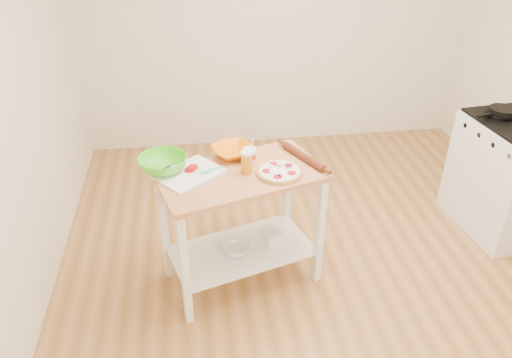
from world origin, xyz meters
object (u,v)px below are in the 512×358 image
object	(u,v)px
cutting_board	(188,173)
rolling_pin	(303,156)
prep_island	(241,205)
spatula	(211,170)
pizza	(279,172)
beer_pint	(247,162)
shelf_glass_bowl	(236,249)
yogurt_tub	(249,156)
knife	(169,167)
orange_bowl	(233,151)
skillet	(502,111)
green_bowl	(163,164)
shelf_bin	(273,238)

from	to	relation	value
cutting_board	rolling_pin	distance (m)	0.79
prep_island	spatula	world-z (taller)	spatula
pizza	beer_pint	xyz separation A→B (m)	(-0.21, 0.05, 0.06)
rolling_pin	shelf_glass_bowl	xyz separation A→B (m)	(-0.49, -0.14, -0.63)
yogurt_tub	shelf_glass_bowl	bearing A→B (deg)	-128.34
cutting_board	knife	bearing A→B (deg)	109.71
pizza	orange_bowl	xyz separation A→B (m)	(-0.28, 0.29, 0.02)
knife	skillet	bearing A→B (deg)	-33.25
spatula	knife	distance (m)	0.28
cutting_board	shelf_glass_bowl	size ratio (longest dim) A/B	2.43
prep_island	spatula	distance (m)	0.33
pizza	cutting_board	bearing A→B (deg)	172.61
knife	green_bowl	xyz separation A→B (m)	(-0.04, -0.01, 0.03)
knife	shelf_glass_bowl	bearing A→B (deg)	-60.40
rolling_pin	knife	bearing A→B (deg)	-179.36
prep_island	knife	size ratio (longest dim) A/B	5.76
skillet	yogurt_tub	xyz separation A→B (m)	(-2.06, -0.41, -0.02)
beer_pint	yogurt_tub	bearing A→B (deg)	74.74
pizza	rolling_pin	xyz separation A→B (m)	(0.19, 0.16, 0.01)
skillet	orange_bowl	bearing A→B (deg)	172.31
pizza	skillet	bearing A→B (deg)	17.06
skillet	pizza	world-z (taller)	skillet
prep_island	shelf_glass_bowl	bearing A→B (deg)	-147.75
cutting_board	shelf_glass_bowl	distance (m)	0.68
cutting_board	rolling_pin	world-z (taller)	rolling_pin
cutting_board	beer_pint	xyz separation A→B (m)	(0.38, -0.03, 0.07)
prep_island	pizza	xyz separation A→B (m)	(0.25, -0.05, 0.27)
rolling_pin	shelf_glass_bowl	world-z (taller)	rolling_pin
knife	beer_pint	size ratio (longest dim) A/B	1.34
shelf_glass_bowl	shelf_bin	distance (m)	0.28
beer_pint	shelf_glass_bowl	distance (m)	0.69
rolling_pin	skillet	bearing A→B (deg)	13.77
orange_bowl	cutting_board	bearing A→B (deg)	-145.59
shelf_bin	orange_bowl	bearing A→B (deg)	140.99
skillet	shelf_bin	bearing A→B (deg)	179.33
green_bowl	yogurt_tub	world-z (taller)	yogurt_tub
shelf_glass_bowl	rolling_pin	bearing A→B (deg)	16.43
pizza	spatula	size ratio (longest dim) A/B	2.06
knife	orange_bowl	distance (m)	0.46
cutting_board	orange_bowl	world-z (taller)	orange_bowl
yogurt_tub	prep_island	bearing A→B (deg)	-121.54
skillet	knife	bearing A→B (deg)	173.95
spatula	green_bowl	world-z (taller)	green_bowl
knife	yogurt_tub	xyz separation A→B (m)	(0.54, 0.02, 0.04)
yogurt_tub	orange_bowl	bearing A→B (deg)	131.49
green_bowl	prep_island	bearing A→B (deg)	-11.40
shelf_glass_bowl	shelf_bin	size ratio (longest dim) A/B	1.88
skillet	shelf_glass_bowl	world-z (taller)	skillet
shelf_glass_bowl	beer_pint	bearing A→B (deg)	16.95
knife	shelf_bin	size ratio (longest dim) A/B	1.89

